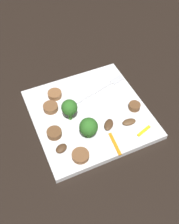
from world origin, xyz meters
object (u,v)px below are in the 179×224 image
sausage_slice_2 (51,107)px  pepper_strip_1 (115,144)px  broccoli_floret_0 (89,127)px  mushroom_2 (61,148)px  mushroom_0 (109,125)px  sausage_slice_4 (55,94)px  sausage_slice_1 (80,156)px  sausage_slice_3 (54,133)px  mushroom_1 (129,122)px  fork (99,90)px  sausage_slice_0 (134,106)px  pepper_strip_0 (144,131)px  plate (90,114)px  broccoli_floret_1 (70,108)px

sausage_slice_2 → pepper_strip_1: sausage_slice_2 is taller
broccoli_floret_0 → mushroom_2: 0.07m
mushroom_0 → mushroom_2: mushroom_2 is taller
broccoli_floret_0 → sausage_slice_4: 0.14m
broccoli_floret_0 → sausage_slice_1: broccoli_floret_0 is taller
sausage_slice_1 → sausage_slice_3: size_ratio=1.11×
sausage_slice_2 → mushroom_1: 0.18m
sausage_slice_4 → mushroom_1: 0.19m
fork → sausage_slice_0: (0.05, -0.08, 0.00)m
broccoli_floret_0 → mushroom_0: 0.06m
sausage_slice_0 → mushroom_2: size_ratio=1.04×
broccoli_floret_0 → pepper_strip_1: broccoli_floret_0 is taller
sausage_slice_2 → sausage_slice_3: bearing=-102.7°
broccoli_floret_0 → mushroom_2: broccoli_floret_0 is taller
sausage_slice_0 → sausage_slice_4: bearing=144.6°
pepper_strip_0 → broccoli_floret_0: bearing=161.2°
plate → broccoli_floret_1: 0.07m
sausage_slice_2 → mushroom_2: sausage_slice_2 is taller
broccoli_floret_0 → sausage_slice_1: 0.06m
sausage_slice_3 → mushroom_0: 0.12m
broccoli_floret_0 → pepper_strip_0: size_ratio=1.40×
broccoli_floret_1 → sausage_slice_0: broccoli_floret_1 is taller
sausage_slice_2 → broccoli_floret_1: bearing=-55.7°
broccoli_floret_0 → mushroom_0: (0.05, 0.01, -0.03)m
pepper_strip_1 → sausage_slice_0: bearing=38.8°
sausage_slice_3 → pepper_strip_1: size_ratio=0.57×
sausage_slice_0 → sausage_slice_1: size_ratio=0.75×
sausage_slice_4 → mushroom_0: 0.15m
fork → mushroom_2: size_ratio=6.89×
sausage_slice_3 → pepper_strip_1: 0.13m
pepper_strip_1 → sausage_slice_4: bearing=110.9°
broccoli_floret_0 → sausage_slice_0: 0.13m
mushroom_2 → pepper_strip_1: mushroom_2 is taller
sausage_slice_4 → plate: bearing=-54.7°
sausage_slice_4 → mushroom_1: sausage_slice_4 is taller
fork → broccoli_floret_1: (-0.10, -0.05, 0.04)m
mushroom_1 → pepper_strip_0: mushroom_1 is taller
sausage_slice_2 → mushroom_1: size_ratio=1.10×
fork → pepper_strip_0: (0.04, -0.15, 0.00)m
sausage_slice_1 → sausage_slice_4: sausage_slice_4 is taller
sausage_slice_2 → pepper_strip_1: bearing=-57.8°
mushroom_2 → pepper_strip_0: size_ratio=0.69×
mushroom_2 → sausage_slice_3: bearing=90.8°
broccoli_floret_0 → sausage_slice_1: bearing=-131.8°
broccoli_floret_0 → sausage_slice_2: (-0.05, 0.10, -0.03)m
broccoli_floret_0 → pepper_strip_1: 0.07m
pepper_strip_1 → broccoli_floret_0: bearing=134.6°
fork → sausage_slice_2: bearing=169.8°
sausage_slice_1 → mushroom_1: sausage_slice_1 is taller
mushroom_1 → plate: bearing=136.0°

